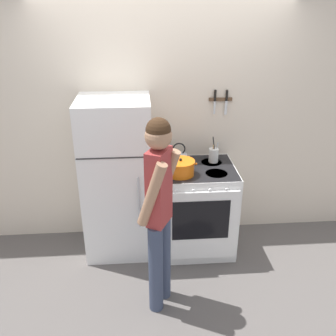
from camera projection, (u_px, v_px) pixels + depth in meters
The scene contains 9 objects.
ground_plane at pixel (165, 228), 4.46m from camera, with size 14.00×14.00×0.00m, color #5B5654.
wall_back at pixel (164, 125), 3.95m from camera, with size 10.00×0.06×2.55m.
refrigerator at pixel (118, 179), 3.80m from camera, with size 0.69×0.64×1.66m.
stove_range at pixel (195, 209), 3.94m from camera, with size 0.79×0.72×0.94m.
dutch_oven_pot at pixel (180, 168), 3.61m from camera, with size 0.32×0.28×0.17m.
tea_kettle at pixel (179, 157), 3.86m from camera, with size 0.22×0.17×0.23m.
utensil_jar at pixel (214, 155), 3.89m from camera, with size 0.10×0.10×0.28m.
person at pixel (159, 207), 2.98m from camera, with size 0.39×0.42×1.73m.
wall_knife_strip at pixel (221, 99), 3.83m from camera, with size 0.24×0.03×0.26m.
Camera 1 is at (-0.25, -3.73, 2.52)m, focal length 40.00 mm.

